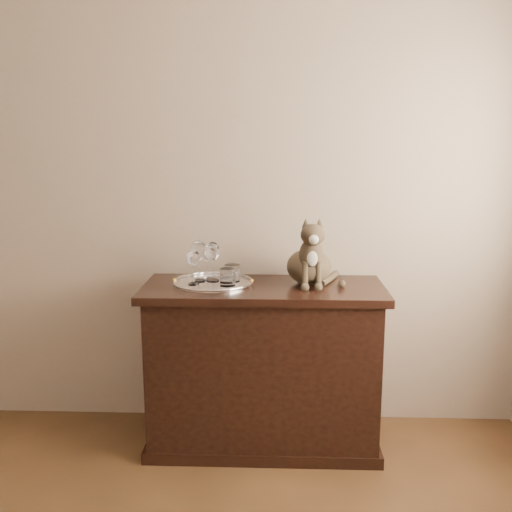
{
  "coord_description": "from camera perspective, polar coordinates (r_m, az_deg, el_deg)",
  "views": [
    {
      "loc": [
        0.67,
        -0.8,
        1.55
      ],
      "look_at": [
        0.56,
        1.95,
        1.0
      ],
      "focal_mm": 40.0,
      "sensor_mm": 36.0,
      "label": 1
    }
  ],
  "objects": [
    {
      "name": "tumbler_a",
      "position": [
        2.8,
        -2.86,
        -2.12
      ],
      "size": [
        0.08,
        0.08,
        0.09
      ],
      "primitive_type": "cylinder",
      "color": "white",
      "rests_on": "tray"
    },
    {
      "name": "wine_glass_b",
      "position": [
        2.93,
        -4.86,
        -0.62
      ],
      "size": [
        0.07,
        0.07,
        0.18
      ],
      "primitive_type": null,
      "color": "white",
      "rests_on": "tray"
    },
    {
      "name": "sideboard",
      "position": [
        2.97,
        0.72,
        -10.98
      ],
      "size": [
        1.2,
        0.5,
        0.85
      ],
      "primitive_type": null,
      "color": "black",
      "rests_on": "ground"
    },
    {
      "name": "tumbler_c",
      "position": [
        2.88,
        -2.4,
        -1.72
      ],
      "size": [
        0.08,
        0.08,
        0.09
      ],
      "primitive_type": "cylinder",
      "color": "silver",
      "rests_on": "tray"
    },
    {
      "name": "cat",
      "position": [
        2.86,
        5.35,
        0.63
      ],
      "size": [
        0.36,
        0.34,
        0.35
      ],
      "primitive_type": null,
      "rotation": [
        0.0,
        0.0,
        0.05
      ],
      "color": "brown",
      "rests_on": "sideboard"
    },
    {
      "name": "wine_glass_a",
      "position": [
        2.89,
        -5.74,
        -0.49
      ],
      "size": [
        0.08,
        0.08,
        0.21
      ],
      "primitive_type": null,
      "color": "white",
      "rests_on": "tray"
    },
    {
      "name": "tray",
      "position": [
        2.88,
        -4.31,
        -2.73
      ],
      "size": [
        0.4,
        0.4,
        0.01
      ],
      "primitive_type": "cylinder",
      "color": "silver",
      "rests_on": "sideboard"
    },
    {
      "name": "wine_glass_d",
      "position": [
        2.89,
        -4.37,
        -0.54
      ],
      "size": [
        0.08,
        0.08,
        0.2
      ],
      "primitive_type": null,
      "color": "silver",
      "rests_on": "tray"
    },
    {
      "name": "wall_back",
      "position": [
        3.13,
        -10.22,
        7.47
      ],
      "size": [
        4.0,
        0.1,
        2.7
      ],
      "primitive_type": "cube",
      "color": "tan",
      "rests_on": "ground"
    },
    {
      "name": "wine_glass_c",
      "position": [
        2.83,
        -6.29,
        -1.07
      ],
      "size": [
        0.07,
        0.07,
        0.18
      ],
      "primitive_type": null,
      "color": "white",
      "rests_on": "tray"
    }
  ]
}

